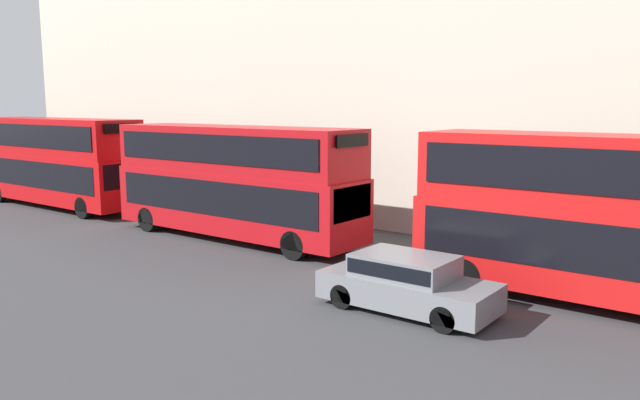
{
  "coord_description": "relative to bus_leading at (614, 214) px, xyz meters",
  "views": [
    {
      "loc": [
        -15.19,
        0.96,
        5.19
      ],
      "look_at": [
        0.48,
        12.95,
        2.13
      ],
      "focal_mm": 35.0,
      "sensor_mm": 36.0,
      "label": 1
    }
  ],
  "objects": [
    {
      "name": "car_hatchback",
      "position": [
        -3.4,
        4.0,
        -1.67
      ],
      "size": [
        1.89,
        4.44,
        1.44
      ],
      "color": "slate",
      "rests_on": "ground"
    },
    {
      "name": "bus_second_in_queue",
      "position": [
        -0.0,
        13.47,
        -0.03
      ],
      "size": [
        2.59,
        10.98,
        4.34
      ],
      "color": "#A80F14",
      "rests_on": "ground"
    },
    {
      "name": "bus_third_in_queue",
      "position": [
        -0.0,
        25.99,
        0.03
      ],
      "size": [
        2.59,
        11.09,
        4.46
      ],
      "color": "#B20C0F",
      "rests_on": "ground"
    },
    {
      "name": "bus_leading",
      "position": [
        0.0,
        0.0,
        0.0
      ],
      "size": [
        2.59,
        10.06,
        4.41
      ],
      "color": "red",
      "rests_on": "ground"
    }
  ]
}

